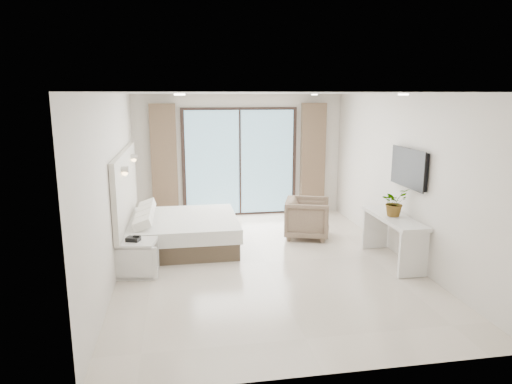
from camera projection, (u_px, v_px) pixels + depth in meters
ground at (265, 262)px, 7.44m from camera, size 6.20×6.20×0.00m
room_shell at (245, 159)px, 7.89m from camera, size 4.62×6.22×2.72m
bed at (181, 232)px, 8.12m from camera, size 1.93×1.84×0.68m
nightstand at (136, 258)px, 6.85m from camera, size 0.66×0.57×0.54m
phone at (133, 239)px, 6.78m from camera, size 0.23×0.20×0.06m
console_desk at (393, 229)px, 7.35m from camera, size 0.47×1.50×0.77m
plant at (394, 205)px, 7.29m from camera, size 0.55×0.57×0.35m
armchair at (307, 216)px, 8.68m from camera, size 0.96×0.99×0.83m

